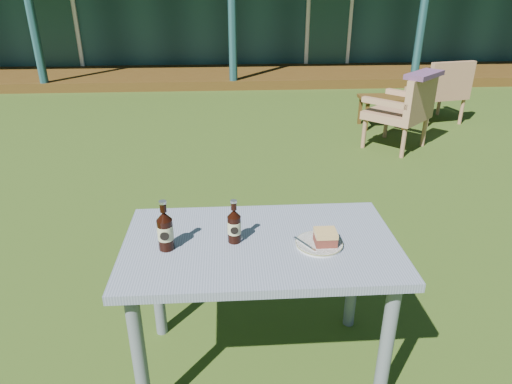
{
  "coord_description": "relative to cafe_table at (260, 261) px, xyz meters",
  "views": [
    {
      "loc": [
        -0.13,
        -3.31,
        1.76
      ],
      "look_at": [
        0.0,
        -1.3,
        0.82
      ],
      "focal_mm": 32.0,
      "sensor_mm": 36.0,
      "label": 1
    }
  ],
  "objects": [
    {
      "name": "ground",
      "position": [
        0.0,
        1.6,
        -0.62
      ],
      "size": [
        80.0,
        80.0,
        0.0
      ],
      "primitive_type": "plane",
      "color": "#334916"
    },
    {
      "name": "side_table",
      "position": [
        1.89,
        4.0,
        -0.28
      ],
      "size": [
        0.6,
        0.4,
        0.4
      ],
      "color": "#473011",
      "rests_on": "ground"
    },
    {
      "name": "bottle_cap",
      "position": [
        -0.09,
        0.03,
        0.11
      ],
      "size": [
        0.03,
        0.03,
        0.01
      ],
      "primitive_type": "cylinder",
      "color": "silver",
      "rests_on": "cafe_table"
    },
    {
      "name": "cola_bottle_far",
      "position": [
        -0.4,
        -0.03,
        0.19
      ],
      "size": [
        0.07,
        0.07,
        0.23
      ],
      "color": "black",
      "rests_on": "cafe_table"
    },
    {
      "name": "floral_throw",
      "position": [
        1.96,
        3.03,
        0.24
      ],
      "size": [
        0.54,
        0.53,
        0.05
      ],
      "primitive_type": "cube",
      "rotation": [
        0.0,
        0.0,
        3.91
      ],
      "color": "#583759",
      "rests_on": "armchair_left"
    },
    {
      "name": "fork",
      "position": [
        0.19,
        -0.06,
        0.12
      ],
      "size": [
        0.08,
        0.13,
        0.0
      ],
      "primitive_type": "cube",
      "rotation": [
        0.0,
        0.0,
        0.54
      ],
      "color": "silver",
      "rests_on": "plate"
    },
    {
      "name": "plate",
      "position": [
        0.25,
        -0.05,
        0.11
      ],
      "size": [
        0.2,
        0.2,
        0.01
      ],
      "color": "silver",
      "rests_on": "cafe_table"
    },
    {
      "name": "cafe_table",
      "position": [
        0.0,
        0.0,
        0.0
      ],
      "size": [
        1.2,
        0.7,
        0.72
      ],
      "color": "slate",
      "rests_on": "ground"
    },
    {
      "name": "armchair_left",
      "position": [
        1.84,
        3.15,
        -0.15
      ],
      "size": [
        0.85,
        0.84,
        0.83
      ],
      "color": "#986D4C",
      "rests_on": "ground"
    },
    {
      "name": "cola_bottle_near",
      "position": [
        -0.11,
        0.01,
        0.18
      ],
      "size": [
        0.06,
        0.06,
        0.2
      ],
      "color": "black",
      "rests_on": "cafe_table"
    },
    {
      "name": "armchair_right",
      "position": [
        2.71,
        4.16,
        -0.15
      ],
      "size": [
        0.72,
        0.69,
        0.83
      ],
      "color": "#986D4C",
      "rests_on": "ground"
    },
    {
      "name": "cake_slice",
      "position": [
        0.27,
        -0.06,
        0.15
      ],
      "size": [
        0.09,
        0.09,
        0.06
      ],
      "color": "#5C271D",
      "rests_on": "plate"
    }
  ]
}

